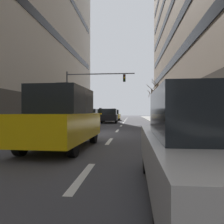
# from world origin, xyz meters

# --- Properties ---
(ground_plane) EXTENTS (120.00, 120.00, 0.00)m
(ground_plane) POSITION_xyz_m (0.00, 0.00, 0.00)
(ground_plane) COLOR #424247
(sidewalk_right) EXTENTS (3.18, 80.00, 0.14)m
(sidewalk_right) POSITION_xyz_m (6.28, 0.00, 0.07)
(sidewalk_right) COLOR gray
(sidewalk_right) RESTS_ON ground
(lane_stripe_l1_s3) EXTENTS (0.16, 2.00, 0.01)m
(lane_stripe_l1_s3) POSITION_xyz_m (-1.56, -3.00, 0.00)
(lane_stripe_l1_s3) COLOR silver
(lane_stripe_l1_s3) RESTS_ON ground
(lane_stripe_l1_s4) EXTENTS (0.16, 2.00, 0.01)m
(lane_stripe_l1_s4) POSITION_xyz_m (-1.56, 2.00, 0.00)
(lane_stripe_l1_s4) COLOR silver
(lane_stripe_l1_s4) RESTS_ON ground
(lane_stripe_l1_s5) EXTENTS (0.16, 2.00, 0.01)m
(lane_stripe_l1_s5) POSITION_xyz_m (-1.56, 7.00, 0.00)
(lane_stripe_l1_s5) COLOR silver
(lane_stripe_l1_s5) RESTS_ON ground
(lane_stripe_l1_s6) EXTENTS (0.16, 2.00, 0.01)m
(lane_stripe_l1_s6) POSITION_xyz_m (-1.56, 12.00, 0.00)
(lane_stripe_l1_s6) COLOR silver
(lane_stripe_l1_s6) RESTS_ON ground
(lane_stripe_l1_s7) EXTENTS (0.16, 2.00, 0.01)m
(lane_stripe_l1_s7) POSITION_xyz_m (-1.56, 17.00, 0.00)
(lane_stripe_l1_s7) COLOR silver
(lane_stripe_l1_s7) RESTS_ON ground
(lane_stripe_l1_s8) EXTENTS (0.16, 2.00, 0.01)m
(lane_stripe_l1_s8) POSITION_xyz_m (-1.56, 22.00, 0.00)
(lane_stripe_l1_s8) COLOR silver
(lane_stripe_l1_s8) RESTS_ON ground
(lane_stripe_l1_s9) EXTENTS (0.16, 2.00, 0.01)m
(lane_stripe_l1_s9) POSITION_xyz_m (-1.56, 27.00, 0.00)
(lane_stripe_l1_s9) COLOR silver
(lane_stripe_l1_s9) RESTS_ON ground
(lane_stripe_l1_s10) EXTENTS (0.16, 2.00, 0.01)m
(lane_stripe_l1_s10) POSITION_xyz_m (-1.56, 32.00, 0.00)
(lane_stripe_l1_s10) COLOR silver
(lane_stripe_l1_s10) RESTS_ON ground
(lane_stripe_l2_s2) EXTENTS (0.16, 2.00, 0.01)m
(lane_stripe_l2_s2) POSITION_xyz_m (1.56, -8.00, 0.00)
(lane_stripe_l2_s2) COLOR silver
(lane_stripe_l2_s2) RESTS_ON ground
(lane_stripe_l2_s3) EXTENTS (0.16, 2.00, 0.01)m
(lane_stripe_l2_s3) POSITION_xyz_m (1.56, -3.00, 0.00)
(lane_stripe_l2_s3) COLOR silver
(lane_stripe_l2_s3) RESTS_ON ground
(lane_stripe_l2_s4) EXTENTS (0.16, 2.00, 0.01)m
(lane_stripe_l2_s4) POSITION_xyz_m (1.56, 2.00, 0.00)
(lane_stripe_l2_s4) COLOR silver
(lane_stripe_l2_s4) RESTS_ON ground
(lane_stripe_l2_s5) EXTENTS (0.16, 2.00, 0.01)m
(lane_stripe_l2_s5) POSITION_xyz_m (1.56, 7.00, 0.00)
(lane_stripe_l2_s5) COLOR silver
(lane_stripe_l2_s5) RESTS_ON ground
(lane_stripe_l2_s6) EXTENTS (0.16, 2.00, 0.01)m
(lane_stripe_l2_s6) POSITION_xyz_m (1.56, 12.00, 0.00)
(lane_stripe_l2_s6) COLOR silver
(lane_stripe_l2_s6) RESTS_ON ground
(lane_stripe_l2_s7) EXTENTS (0.16, 2.00, 0.01)m
(lane_stripe_l2_s7) POSITION_xyz_m (1.56, 17.00, 0.00)
(lane_stripe_l2_s7) COLOR silver
(lane_stripe_l2_s7) RESTS_ON ground
(lane_stripe_l2_s8) EXTENTS (0.16, 2.00, 0.01)m
(lane_stripe_l2_s8) POSITION_xyz_m (1.56, 22.00, 0.00)
(lane_stripe_l2_s8) COLOR silver
(lane_stripe_l2_s8) RESTS_ON ground
(lane_stripe_l2_s9) EXTENTS (0.16, 2.00, 0.01)m
(lane_stripe_l2_s9) POSITION_xyz_m (1.56, 27.00, 0.00)
(lane_stripe_l2_s9) COLOR silver
(lane_stripe_l2_s9) RESTS_ON ground
(lane_stripe_l2_s10) EXTENTS (0.16, 2.00, 0.01)m
(lane_stripe_l2_s10) POSITION_xyz_m (1.56, 32.00, 0.00)
(lane_stripe_l2_s10) COLOR silver
(lane_stripe_l2_s10) RESTS_ON ground
(taxi_driving_0) EXTENTS (1.97, 4.43, 2.30)m
(taxi_driving_0) POSITION_xyz_m (0.14, -4.92, 1.06)
(taxi_driving_0) COLOR black
(taxi_driving_0) RESTS_ON ground
(taxi_driving_1) EXTENTS (1.78, 4.18, 1.73)m
(taxi_driving_1) POSITION_xyz_m (-0.12, 18.73, 0.77)
(taxi_driving_1) COLOR black
(taxi_driving_1) RESTS_ON ground
(car_driving_2) EXTENTS (1.83, 4.21, 1.56)m
(car_driving_2) POSITION_xyz_m (-3.14, 2.21, 0.77)
(car_driving_2) COLOR black
(car_driving_2) RESTS_ON ground
(car_driving_3) EXTENTS (1.93, 4.35, 1.61)m
(car_driving_3) POSITION_xyz_m (-0.02, 12.07, 0.79)
(car_driving_3) COLOR black
(car_driving_3) RESTS_ON ground
(taxi_driving_4) EXTENTS (1.89, 4.43, 1.83)m
(taxi_driving_4) POSITION_xyz_m (-3.13, 16.83, 0.82)
(taxi_driving_4) COLOR black
(taxi_driving_4) RESTS_ON ground
(taxi_driving_5) EXTENTS (1.97, 4.67, 1.94)m
(taxi_driving_5) POSITION_xyz_m (-3.22, 26.32, 0.86)
(taxi_driving_5) COLOR black
(taxi_driving_5) RESTS_ON ground
(car_driving_6) EXTENTS (1.84, 4.20, 2.01)m
(car_driving_6) POSITION_xyz_m (-3.24, 8.51, 1.00)
(car_driving_6) COLOR black
(car_driving_6) RESTS_ON ground
(car_parked_0) EXTENTS (1.83, 4.28, 1.60)m
(car_parked_0) POSITION_xyz_m (3.64, -9.03, 0.79)
(car_parked_0) COLOR black
(car_parked_0) RESTS_ON ground
(traffic_signal_0) EXTENTS (8.04, 0.35, 5.86)m
(traffic_signal_0) POSITION_xyz_m (-2.60, 12.15, 4.25)
(traffic_signal_0) COLOR #4C4C51
(traffic_signal_0) RESTS_ON sidewalk_left
(street_tree_0) EXTENTS (1.54, 1.58, 5.42)m
(street_tree_0) POSITION_xyz_m (5.94, 16.54, 2.77)
(street_tree_0) COLOR #4C3823
(street_tree_0) RESTS_ON sidewalk_right
(street_tree_1) EXTENTS (1.98, 2.00, 5.80)m
(street_tree_1) POSITION_xyz_m (5.98, 24.98, 2.98)
(street_tree_1) COLOR #4C3823
(street_tree_1) RESTS_ON sidewalk_right
(pedestrian_0) EXTENTS (0.52, 0.27, 1.69)m
(pedestrian_0) POSITION_xyz_m (6.72, 14.37, 1.12)
(pedestrian_0) COLOR #383D59
(pedestrian_0) RESTS_ON sidewalk_right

